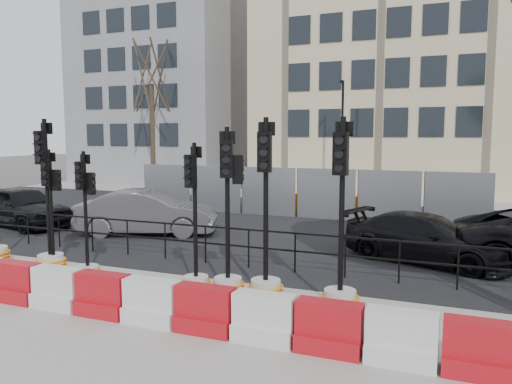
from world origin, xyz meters
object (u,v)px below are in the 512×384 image
at_px(car_a, 21,206).
at_px(traffic_signal_h, 340,274).
at_px(car_c, 427,239).
at_px(traffic_signal_d, 87,251).

bearing_deg(car_a, traffic_signal_h, -97.63).
height_order(traffic_signal_h, car_c, traffic_signal_h).
relative_size(traffic_signal_h, car_a, 0.78).
distance_m(car_a, car_c, 13.84).
height_order(traffic_signal_d, car_a, traffic_signal_d).
relative_size(traffic_signal_d, car_c, 0.63).
distance_m(traffic_signal_h, car_a, 13.33).
distance_m(traffic_signal_h, car_c, 4.69).
relative_size(traffic_signal_d, traffic_signal_h, 0.81).
height_order(traffic_signal_d, car_c, traffic_signal_d).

